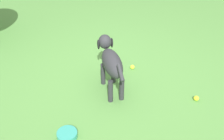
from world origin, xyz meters
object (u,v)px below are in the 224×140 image
dog (111,61)px  water_bowl (67,134)px  tennis_ball_0 (132,67)px  tennis_ball_1 (196,98)px

dog → water_bowl: 1.03m
tennis_ball_0 → water_bowl: bearing=152.0°
dog → tennis_ball_0: size_ratio=13.88×
water_bowl → tennis_ball_0: bearing=-28.0°
tennis_ball_0 → tennis_ball_1: 1.03m
tennis_ball_0 → tennis_ball_1: same height
tennis_ball_0 → water_bowl: 1.51m
tennis_ball_1 → water_bowl: size_ratio=0.30×
dog → tennis_ball_0: dog is taller
tennis_ball_0 → tennis_ball_1: bearing=-129.6°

